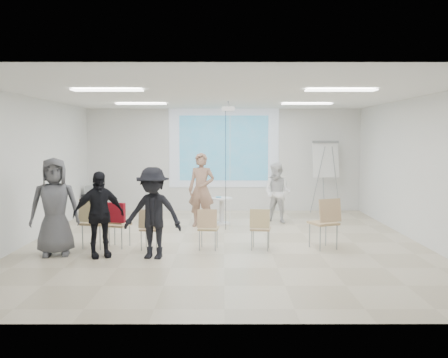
{
  "coord_description": "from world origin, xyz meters",
  "views": [
    {
      "loc": [
        -0.01,
        -10.13,
        2.17
      ],
      "look_at": [
        0.0,
        0.8,
        1.25
      ],
      "focal_mm": 40.0,
      "sensor_mm": 36.0,
      "label": 1
    }
  ],
  "objects_px": {
    "chair_right_inner": "(260,226)",
    "audience_left": "(99,208)",
    "player_right": "(277,190)",
    "flipchart_easel": "(326,160)",
    "audience_mid": "(153,207)",
    "chair_far_left": "(94,219)",
    "chair_left_mid": "(116,222)",
    "audience_outer": "(54,201)",
    "av_cart": "(93,201)",
    "pedestal_table": "(222,209)",
    "player_left": "(201,185)",
    "chair_right_far": "(326,219)",
    "laptop": "(151,227)",
    "chair_center": "(208,225)",
    "chair_left_inner": "(150,226)"
  },
  "relations": [
    {
      "from": "audience_left",
      "to": "audience_mid",
      "type": "bearing_deg",
      "value": -31.87
    },
    {
      "from": "player_left",
      "to": "audience_outer",
      "type": "xyz_separation_m",
      "value": [
        -2.56,
        -2.97,
        -0.01
      ]
    },
    {
      "from": "flipchart_easel",
      "to": "audience_mid",
      "type": "bearing_deg",
      "value": -134.36
    },
    {
      "from": "flipchart_easel",
      "to": "chair_far_left",
      "type": "bearing_deg",
      "value": -146.23
    },
    {
      "from": "chair_center",
      "to": "chair_right_inner",
      "type": "bearing_deg",
      "value": 4.87
    },
    {
      "from": "audience_left",
      "to": "laptop",
      "type": "bearing_deg",
      "value": 10.3
    },
    {
      "from": "player_right",
      "to": "chair_right_far",
      "type": "distance_m",
      "value": 3.1
    },
    {
      "from": "player_left",
      "to": "chair_center",
      "type": "relative_size",
      "value": 2.52
    },
    {
      "from": "av_cart",
      "to": "laptop",
      "type": "bearing_deg",
      "value": -60.34
    },
    {
      "from": "chair_left_mid",
      "to": "audience_mid",
      "type": "bearing_deg",
      "value": -28.6
    },
    {
      "from": "chair_right_far",
      "to": "audience_outer",
      "type": "distance_m",
      "value": 5.11
    },
    {
      "from": "chair_left_mid",
      "to": "player_right",
      "type": "bearing_deg",
      "value": 56.12
    },
    {
      "from": "chair_right_inner",
      "to": "audience_left",
      "type": "bearing_deg",
      "value": -160.33
    },
    {
      "from": "pedestal_table",
      "to": "chair_far_left",
      "type": "height_order",
      "value": "chair_far_left"
    },
    {
      "from": "chair_center",
      "to": "chair_right_inner",
      "type": "distance_m",
      "value": 1.0
    },
    {
      "from": "chair_far_left",
      "to": "chair_right_inner",
      "type": "xyz_separation_m",
      "value": [
        3.23,
        -0.13,
        -0.1
      ]
    },
    {
      "from": "audience_outer",
      "to": "av_cart",
      "type": "height_order",
      "value": "audience_outer"
    },
    {
      "from": "audience_outer",
      "to": "laptop",
      "type": "bearing_deg",
      "value": 1.92
    },
    {
      "from": "chair_right_far",
      "to": "chair_far_left",
      "type": "bearing_deg",
      "value": 156.92
    },
    {
      "from": "player_left",
      "to": "player_right",
      "type": "distance_m",
      "value": 1.98
    },
    {
      "from": "chair_right_inner",
      "to": "audience_left",
      "type": "distance_m",
      "value": 3.03
    },
    {
      "from": "player_right",
      "to": "flipchart_easel",
      "type": "xyz_separation_m",
      "value": [
        1.55,
        1.67,
        0.68
      ]
    },
    {
      "from": "chair_left_mid",
      "to": "av_cart",
      "type": "relative_size",
      "value": 1.1
    },
    {
      "from": "chair_left_mid",
      "to": "laptop",
      "type": "xyz_separation_m",
      "value": [
        0.7,
        -0.11,
        -0.09
      ]
    },
    {
      "from": "audience_outer",
      "to": "chair_right_inner",
      "type": "bearing_deg",
      "value": -8.36
    },
    {
      "from": "chair_far_left",
      "to": "chair_left_mid",
      "type": "distance_m",
      "value": 0.43
    },
    {
      "from": "player_right",
      "to": "chair_far_left",
      "type": "bearing_deg",
      "value": -114.05
    },
    {
      "from": "chair_left_mid",
      "to": "chair_right_inner",
      "type": "distance_m",
      "value": 2.82
    },
    {
      "from": "player_right",
      "to": "flipchart_easel",
      "type": "height_order",
      "value": "flipchart_easel"
    },
    {
      "from": "laptop",
      "to": "av_cart",
      "type": "xyz_separation_m",
      "value": [
        -2.27,
        4.4,
        -0.06
      ]
    },
    {
      "from": "player_left",
      "to": "chair_right_far",
      "type": "relative_size",
      "value": 2.03
    },
    {
      "from": "chair_far_left",
      "to": "audience_outer",
      "type": "bearing_deg",
      "value": -123.28
    },
    {
      "from": "chair_center",
      "to": "audience_mid",
      "type": "distance_m",
      "value": 1.25
    },
    {
      "from": "player_left",
      "to": "chair_right_far",
      "type": "bearing_deg",
      "value": -30.88
    },
    {
      "from": "chair_right_inner",
      "to": "pedestal_table",
      "type": "bearing_deg",
      "value": 113.85
    },
    {
      "from": "chair_left_inner",
      "to": "audience_left",
      "type": "height_order",
      "value": "audience_left"
    },
    {
      "from": "chair_right_inner",
      "to": "chair_right_far",
      "type": "xyz_separation_m",
      "value": [
        1.27,
        0.07,
        0.11
      ]
    },
    {
      "from": "pedestal_table",
      "to": "av_cart",
      "type": "height_order",
      "value": "av_cart"
    },
    {
      "from": "pedestal_table",
      "to": "audience_left",
      "type": "height_order",
      "value": "audience_left"
    },
    {
      "from": "pedestal_table",
      "to": "chair_center",
      "type": "xyz_separation_m",
      "value": [
        -0.25,
        -2.85,
        0.1
      ]
    },
    {
      "from": "chair_right_far",
      "to": "flipchart_easel",
      "type": "relative_size",
      "value": 0.48
    },
    {
      "from": "chair_right_far",
      "to": "chair_right_inner",
      "type": "bearing_deg",
      "value": 160.79
    },
    {
      "from": "player_right",
      "to": "chair_far_left",
      "type": "height_order",
      "value": "player_right"
    },
    {
      "from": "audience_left",
      "to": "av_cart",
      "type": "height_order",
      "value": "audience_left"
    },
    {
      "from": "pedestal_table",
      "to": "chair_right_far",
      "type": "height_order",
      "value": "chair_right_far"
    },
    {
      "from": "chair_far_left",
      "to": "av_cart",
      "type": "distance_m",
      "value": 4.52
    },
    {
      "from": "chair_far_left",
      "to": "chair_left_inner",
      "type": "distance_m",
      "value": 1.13
    },
    {
      "from": "chair_center",
      "to": "chair_left_mid",
      "type": "bearing_deg",
      "value": -179.98
    },
    {
      "from": "chair_left_mid",
      "to": "flipchart_easel",
      "type": "bearing_deg",
      "value": 58.59
    },
    {
      "from": "chair_far_left",
      "to": "audience_mid",
      "type": "distance_m",
      "value": 1.52
    }
  ]
}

